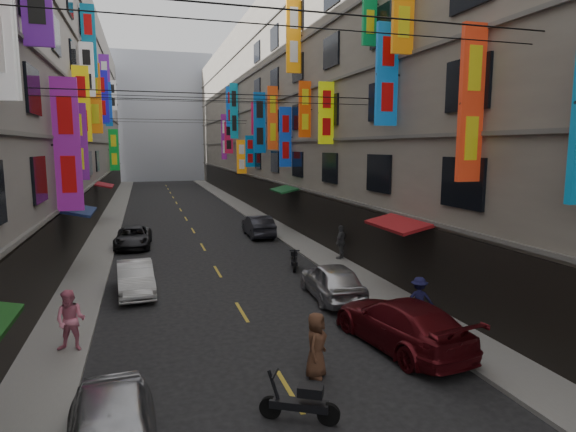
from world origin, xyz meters
TOP-DOWN VIEW (x-y plane):
  - sidewalk_left at (-6.00, 42.00)m, footprint 2.00×90.00m
  - sidewalk_right at (6.00, 42.00)m, footprint 2.00×90.00m
  - building_row_left at (-11.99, 42.00)m, footprint 10.14×90.00m
  - building_row_right at (11.99, 42.00)m, footprint 10.14×90.00m
  - haze_block at (0.00, 92.00)m, footprint 18.00×8.00m
  - shop_signage at (-0.20, 35.28)m, footprint 14.00×55.00m
  - street_awnings at (-1.26, 26.00)m, footprint 13.99×35.20m
  - overhead_cables at (0.00, 30.00)m, footprint 14.00×38.04m
  - lane_markings at (0.00, 39.00)m, footprint 0.12×80.20m
  - scooter_crossing at (-0.15, 10.65)m, footprint 1.63×0.99m
  - scooter_far_right at (3.72, 23.46)m, footprint 0.71×1.77m
  - car_left_mid at (-3.75, 21.46)m, footprint 1.63×4.06m
  - car_left_far at (-4.00, 31.14)m, footprint 2.24×4.48m
  - car_right_near at (4.00, 13.62)m, footprint 2.76×5.34m
  - car_right_mid at (3.76, 18.55)m, footprint 1.99×4.42m
  - car_right_far at (4.00, 32.42)m, footprint 1.61×4.40m
  - pedestrian_lfar at (-5.44, 15.88)m, footprint 1.00×0.81m
  - pedestrian_rnear at (5.48, 15.01)m, footprint 1.13×0.88m
  - pedestrian_rfar at (6.60, 24.36)m, footprint 1.19×1.13m
  - pedestrian_crossing at (0.90, 12.54)m, footprint 0.98×1.03m

SIDE VIEW (x-z plane):
  - lane_markings at x=0.00m, z-range 0.00..0.01m
  - sidewalk_left at x=-6.00m, z-range 0.00..0.12m
  - sidewalk_right at x=6.00m, z-range 0.00..0.12m
  - scooter_crossing at x=-0.15m, z-range -0.13..1.01m
  - scooter_far_right at x=3.72m, z-range -0.13..1.01m
  - car_left_far at x=-4.00m, z-range 0.00..1.22m
  - car_left_mid at x=-3.75m, z-range 0.00..1.31m
  - car_right_far at x=4.00m, z-range 0.00..1.44m
  - car_right_mid at x=3.76m, z-range 0.00..1.47m
  - car_right_near at x=4.00m, z-range 0.00..1.48m
  - pedestrian_crossing at x=0.90m, z-range 0.00..1.74m
  - pedestrian_rnear at x=5.48m, z-range 0.12..1.67m
  - pedestrian_rfar at x=6.60m, z-range 0.12..1.92m
  - pedestrian_lfar at x=-5.44m, z-range 0.12..1.92m
  - street_awnings at x=-1.26m, z-range 2.80..3.20m
  - overhead_cables at x=0.00m, z-range 8.18..9.42m
  - shop_signage at x=-0.20m, z-range 2.89..15.21m
  - building_row_left at x=-11.99m, z-range -0.01..18.99m
  - building_row_right at x=11.99m, z-range -0.01..18.99m
  - haze_block at x=0.00m, z-range 0.00..22.00m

